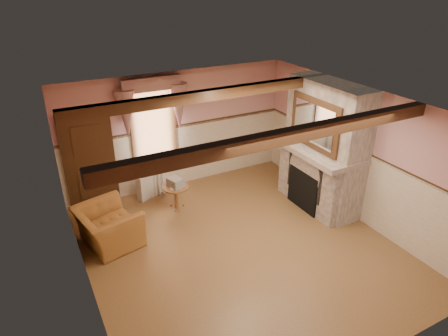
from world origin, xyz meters
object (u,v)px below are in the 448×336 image
bowl (318,145)px  mantel_clock (298,132)px  armchair (108,227)px  radiator (150,184)px  side_table (176,197)px  oil_lamp (305,133)px

bowl → mantel_clock: mantel_clock is taller
armchair → radiator: 1.91m
side_table → armchair: bearing=-159.8°
side_table → oil_lamp: (2.79, -0.81, 1.29)m
radiator → oil_lamp: bearing=-52.0°
armchair → radiator: bearing=-55.2°
radiator → bowl: bowl is taller
radiator → bowl: bearing=-58.4°
armchair → bowl: bowl is taller
mantel_clock → oil_lamp: (0.00, -0.23, 0.04)m
side_table → bowl: bowl is taller
radiator → mantel_clock: bearing=-48.6°
bowl → mantel_clock: bearing=90.0°
radiator → bowl: 3.93m
side_table → oil_lamp: size_ratio=2.05×
mantel_clock → oil_lamp: 0.23m
oil_lamp → armchair: bearing=177.3°
armchair → oil_lamp: bearing=-105.0°
armchair → radiator: (1.30, 1.40, -0.08)m
side_table → oil_lamp: oil_lamp is taller
radiator → side_table: bearing=-92.2°
side_table → oil_lamp: 3.17m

